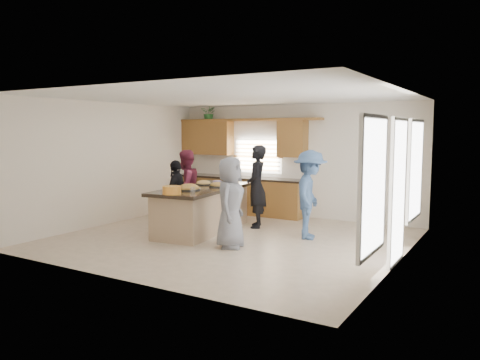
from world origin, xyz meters
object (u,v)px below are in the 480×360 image
Objects in this scene: island at (202,210)px; woman_right_front at (230,203)px; woman_left_back at (257,186)px; salad_bowl at (172,190)px; woman_right_back at (310,195)px; woman_left_mid at (185,187)px; woman_left_front at (177,194)px.

woman_right_front reaches higher than island.
salad_bowl is at bearing -45.36° from woman_left_back.
woman_left_back is at bearing -1.43° from woman_right_front.
salad_bowl is 0.19× the size of woman_left_back.
woman_left_back is at bearing 58.12° from woman_right_back.
island is 1.53× the size of woman_left_back.
woman_left_back is 1.68m from woman_left_mid.
salad_bowl is (0.15, -1.19, 0.58)m from island.
salad_bowl is at bearing 15.73° from woman_left_front.
woman_right_front is at bearing 129.74° from woman_right_back.
woman_left_back is (0.80, 0.97, 0.46)m from island.
woman_left_back is at bearing 105.80° from woman_left_front.
woman_left_mid is (-0.82, 0.49, 0.40)m from island.
salad_bowl is 2.72m from woman_right_back.
woman_right_back is at bearing 97.06° from woman_left_mid.
island is at bearing 74.96° from woman_left_front.
woman_left_back reaches higher than woman_left_front.
salad_bowl is 0.24× the size of woman_left_front.
woman_right_back is (2.09, 1.73, -0.15)m from salad_bowl.
woman_left_front is 2.95m from woman_right_back.
woman_right_back is (2.89, 0.59, 0.13)m from woman_left_front.
woman_right_back is 1.72m from woman_right_front.
woman_left_back reaches higher than woman_right_front.
woman_right_back reaches higher than woman_right_front.
woman_right_back reaches higher than woman_left_mid.
woman_right_front is at bearing -14.69° from woman_left_back.
island is 0.72m from woman_left_front.
woman_left_mid is at bearing 142.67° from island.
woman_left_mid is at bearing -102.07° from woman_left_back.
woman_left_mid is at bearing 177.62° from woman_left_front.
woman_right_back is at bearing -50.31° from woman_right_front.
woman_left_back is (0.65, 2.16, -0.12)m from salad_bowl.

